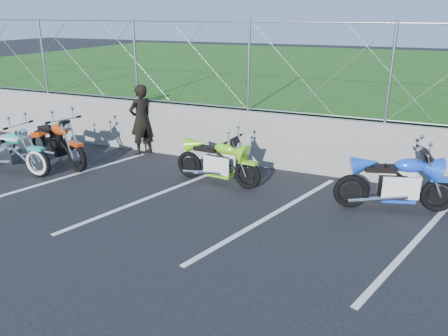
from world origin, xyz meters
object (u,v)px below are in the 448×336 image
at_px(cruiser_turquoise, 10,153).
at_px(naked_orange, 58,144).
at_px(person_standing, 141,120).
at_px(sportbike_green, 219,163).
at_px(sportbike_blue, 397,185).

bearing_deg(cruiser_turquoise, naked_orange, 53.88).
distance_m(naked_orange, person_standing, 2.08).
height_order(sportbike_green, sportbike_blue, sportbike_blue).
relative_size(cruiser_turquoise, naked_orange, 1.02).
height_order(cruiser_turquoise, person_standing, person_standing).
bearing_deg(cruiser_turquoise, sportbike_blue, 7.95).
xyz_separation_m(cruiser_turquoise, naked_orange, (0.60, 0.85, 0.04)).
height_order(sportbike_blue, person_standing, person_standing).
bearing_deg(person_standing, sportbike_green, 90.91).
height_order(cruiser_turquoise, sportbike_blue, cruiser_turquoise).
distance_m(sportbike_blue, person_standing, 6.26).
height_order(sportbike_green, person_standing, person_standing).
xyz_separation_m(naked_orange, sportbike_blue, (7.52, 0.42, -0.01)).
distance_m(naked_orange, sportbike_green, 4.02).
height_order(cruiser_turquoise, sportbike_green, cruiser_turquoise).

